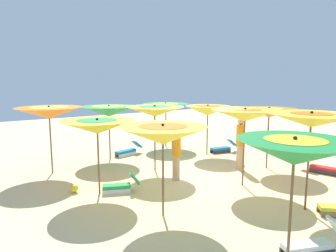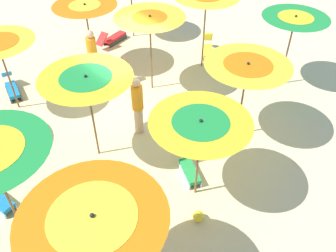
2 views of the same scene
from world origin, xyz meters
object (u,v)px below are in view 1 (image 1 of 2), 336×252
(beach_umbrella_0, at_px, (49,113))
(lounger_3, at_px, (313,244))
(beach_umbrella_3, at_px, (294,152))
(beach_umbrella_5, at_px, (155,111))
(beach_umbrella_9, at_px, (208,110))
(beach_umbrella_10, at_px, (269,113))
(beach_umbrella_7, at_px, (311,120))
(beach_umbrella_4, at_px, (109,111))
(lounger_2, at_px, (119,186))
(beachgoer_0, at_px, (240,142))
(beach_umbrella_2, at_px, (163,135))
(beach_umbrella_6, at_px, (245,115))
(lounger_4, at_px, (128,151))
(lounger_0, at_px, (223,148))
(beachgoer_1, at_px, (176,153))
(beach_umbrella_1, at_px, (97,127))
(beach_umbrella_8, at_px, (166,107))
(beach_ball, at_px, (74,188))
(lounger_5, at_px, (322,167))

(beach_umbrella_0, distance_m, lounger_3, 8.68)
(beach_umbrella_3, height_order, beach_umbrella_5, beach_umbrella_5)
(beach_umbrella_9, relative_size, beach_umbrella_10, 0.96)
(beach_umbrella_10, bearing_deg, beach_umbrella_7, 52.38)
(beach_umbrella_0, height_order, beach_umbrella_4, beach_umbrella_0)
(beach_umbrella_5, height_order, beach_umbrella_7, beach_umbrella_7)
(beach_umbrella_4, height_order, lounger_2, beach_umbrella_4)
(beach_umbrella_5, bearing_deg, beachgoer_0, 148.87)
(beach_umbrella_4, bearing_deg, beach_umbrella_2, 78.99)
(beach_umbrella_6, xyz_separation_m, lounger_4, (1.23, -5.47, -2.00))
(beach_umbrella_7, distance_m, lounger_0, 6.58)
(beach_umbrella_0, distance_m, beach_umbrella_6, 6.53)
(lounger_0, height_order, beachgoer_1, beachgoer_1)
(beach_umbrella_6, height_order, beachgoer_1, beach_umbrella_6)
(beach_umbrella_9, bearing_deg, beach_umbrella_6, 64.11)
(beach_umbrella_1, xyz_separation_m, beach_umbrella_8, (-5.12, -4.18, 0.01))
(beach_umbrella_2, xyz_separation_m, beach_umbrella_9, (-5.00, -4.05, -0.04))
(beach_umbrella_0, distance_m, beach_ball, 3.07)
(lounger_3, bearing_deg, beach_umbrella_6, -96.92)
(beach_ball, bearing_deg, beach_umbrella_0, -88.69)
(beach_umbrella_9, height_order, beach_umbrella_10, beach_umbrella_10)
(lounger_0, height_order, lounger_3, lounger_3)
(beachgoer_0, bearing_deg, beach_umbrella_0, 62.64)
(lounger_2, bearing_deg, beach_umbrella_9, -135.20)
(beach_umbrella_10, height_order, lounger_5, beach_umbrella_10)
(beach_umbrella_5, height_order, lounger_0, beach_umbrella_5)
(beach_umbrella_6, relative_size, lounger_3, 1.85)
(lounger_0, xyz_separation_m, beach_ball, (7.12, 1.17, -0.08))
(beachgoer_1, bearing_deg, beachgoer_0, -31.55)
(beach_umbrella_2, distance_m, beach_umbrella_5, 3.73)
(beach_umbrella_10, bearing_deg, lounger_2, -8.13)
(lounger_4, bearing_deg, beach_umbrella_10, 113.16)
(beach_umbrella_7, height_order, beach_ball, beach_umbrella_7)
(beach_umbrella_2, xyz_separation_m, beach_umbrella_8, (-4.40, -6.43, -0.02))
(beach_umbrella_2, relative_size, lounger_3, 1.71)
(beach_umbrella_4, distance_m, beach_ball, 4.27)
(beach_umbrella_0, relative_size, beachgoer_1, 1.39)
(beach_umbrella_2, xyz_separation_m, lounger_5, (-6.50, 0.32, -1.79))
(beachgoer_1, bearing_deg, beach_ball, 141.21)
(beachgoer_0, height_order, beachgoer_1, beachgoer_0)
(beach_umbrella_2, relative_size, lounger_0, 1.70)
(beach_umbrella_7, bearing_deg, beach_umbrella_8, -98.69)
(beachgoer_1, bearing_deg, beach_umbrella_2, -157.64)
(beach_umbrella_1, height_order, lounger_4, beach_umbrella_1)
(beach_umbrella_0, relative_size, beach_umbrella_8, 1.07)
(beach_umbrella_1, relative_size, beach_umbrella_10, 0.96)
(lounger_2, bearing_deg, beach_umbrella_10, -164.91)
(beach_umbrella_1, relative_size, lounger_5, 1.53)
(beach_umbrella_1, height_order, beach_umbrella_7, beach_umbrella_7)
(beach_umbrella_2, bearing_deg, beach_umbrella_8, -124.38)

